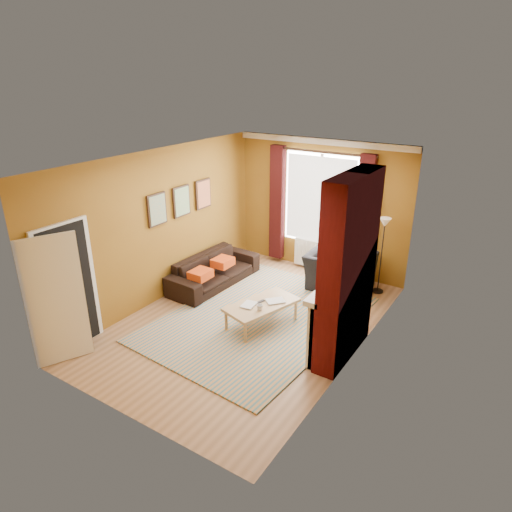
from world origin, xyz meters
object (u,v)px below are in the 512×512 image
armchair (340,272)px  wicker_stool (322,272)px  coffee_table (262,306)px  floor_lamp (384,234)px  sofa (214,270)px

armchair → wicker_stool: armchair is taller
coffee_table → wicker_stool: 2.10m
wicker_stool → armchair: bearing=-16.2°
armchair → floor_lamp: size_ratio=0.79×
armchair → coffee_table: (-0.57, -1.97, -0.01)m
sofa → armchair: (2.24, 1.12, 0.08)m
sofa → coffee_table: (1.67, -0.85, 0.07)m
sofa → floor_lamp: 3.38m
sofa → floor_lamp: size_ratio=1.37×
wicker_stool → coffee_table: bearing=-93.6°
armchair → floor_lamp: (0.68, 0.34, 0.81)m
coffee_table → wicker_stool: size_ratio=3.02×
floor_lamp → armchair: bearing=-153.5°
sofa → wicker_stool: size_ratio=4.53×
armchair → wicker_stool: 0.48m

